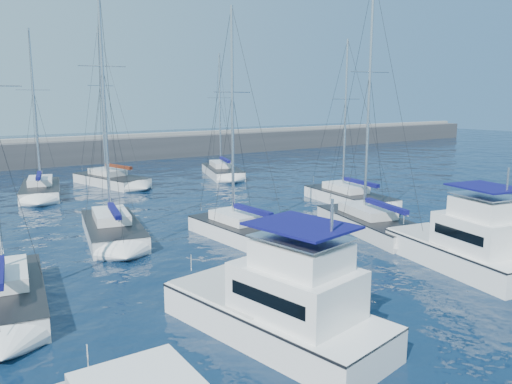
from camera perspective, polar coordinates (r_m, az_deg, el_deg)
ground at (r=24.46m, az=14.16°, el=-9.52°), size 220.00×220.00×0.00m
breakwater at (r=69.51m, az=-20.13°, el=4.01°), size 160.00×6.00×4.45m
motor_yacht_port_inner at (r=17.77m, az=2.93°, el=-13.12°), size 4.77×9.05×4.69m
motor_yacht_stbd_inner at (r=26.65m, az=23.05°, el=-5.82°), size 4.68×8.41×4.69m
sailboat_mid_a at (r=22.74m, az=-26.95°, el=-10.56°), size 4.25×8.23×14.03m
sailboat_mid_b at (r=31.44m, az=-16.07°, el=-4.06°), size 4.77×8.83×16.32m
sailboat_mid_c at (r=30.05m, az=-1.82°, el=-4.35°), size 3.41×7.47×13.82m
sailboat_mid_d at (r=32.39m, az=13.03°, el=-3.52°), size 5.20×9.27×15.87m
sailboat_mid_e at (r=40.54m, az=10.57°, el=-0.63°), size 4.29×9.07×13.15m
sailboat_back_a at (r=47.04m, az=-23.39°, el=0.24°), size 4.99×8.94×14.43m
sailboat_back_b at (r=50.50m, az=-16.26°, el=1.35°), size 5.21×9.22×15.22m
sailboat_back_c at (r=54.27m, az=-3.87°, el=2.36°), size 5.73×9.17×13.36m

